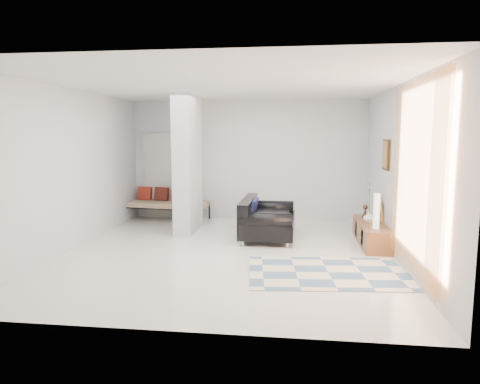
# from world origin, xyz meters

# --- Properties ---
(floor) EXTENTS (6.00, 6.00, 0.00)m
(floor) POSITION_xyz_m (0.00, 0.00, 0.00)
(floor) COLOR white
(floor) RESTS_ON ground
(ceiling) EXTENTS (6.00, 6.00, 0.00)m
(ceiling) POSITION_xyz_m (0.00, 0.00, 2.80)
(ceiling) COLOR white
(ceiling) RESTS_ON wall_back
(wall_back) EXTENTS (6.00, 0.00, 6.00)m
(wall_back) POSITION_xyz_m (0.00, 3.00, 1.40)
(wall_back) COLOR silver
(wall_back) RESTS_ON ground
(wall_front) EXTENTS (6.00, 0.00, 6.00)m
(wall_front) POSITION_xyz_m (0.00, -3.00, 1.40)
(wall_front) COLOR silver
(wall_front) RESTS_ON ground
(wall_left) EXTENTS (0.00, 6.00, 6.00)m
(wall_left) POSITION_xyz_m (-2.75, 0.00, 1.40)
(wall_left) COLOR silver
(wall_left) RESTS_ON ground
(wall_right) EXTENTS (0.00, 6.00, 6.00)m
(wall_right) POSITION_xyz_m (2.75, 0.00, 1.40)
(wall_right) COLOR silver
(wall_right) RESTS_ON ground
(partition_column) EXTENTS (0.35, 1.20, 2.80)m
(partition_column) POSITION_xyz_m (-1.10, 1.60, 1.40)
(partition_column) COLOR silver
(partition_column) RESTS_ON floor
(hallway_door) EXTENTS (0.85, 0.06, 2.04)m
(hallway_door) POSITION_xyz_m (-2.10, 2.96, 1.02)
(hallway_door) COLOR silver
(hallway_door) RESTS_ON floor
(curtain) EXTENTS (0.00, 2.55, 2.55)m
(curtain) POSITION_xyz_m (2.67, -1.15, 1.45)
(curtain) COLOR #FF9B43
(curtain) RESTS_ON wall_right
(wall_art) EXTENTS (0.04, 0.45, 0.55)m
(wall_art) POSITION_xyz_m (2.72, 0.90, 1.65)
(wall_art) COLOR #35200E
(wall_art) RESTS_ON wall_right
(media_console) EXTENTS (0.45, 1.68, 0.80)m
(media_console) POSITION_xyz_m (2.52, 0.90, 0.21)
(media_console) COLOR brown
(media_console) RESTS_ON floor
(loveseat) EXTENTS (1.04, 1.73, 0.76)m
(loveseat) POSITION_xyz_m (0.53, 1.20, 0.35)
(loveseat) COLOR silver
(loveseat) RESTS_ON floor
(daybed) EXTENTS (2.03, 1.08, 0.77)m
(daybed) POSITION_xyz_m (-1.92, 2.63, 0.41)
(daybed) COLOR black
(daybed) RESTS_ON floor
(area_rug) EXTENTS (2.44, 1.74, 0.01)m
(area_rug) POSITION_xyz_m (1.60, -0.90, 0.01)
(area_rug) COLOR beige
(area_rug) RESTS_ON floor
(cylinder_lamp) EXTENTS (0.11, 0.11, 0.61)m
(cylinder_lamp) POSITION_xyz_m (2.50, 0.41, 0.71)
(cylinder_lamp) COLOR silver
(cylinder_lamp) RESTS_ON media_console
(bronze_figurine) EXTENTS (0.13, 0.13, 0.25)m
(bronze_figurine) POSITION_xyz_m (2.47, 1.36, 0.53)
(bronze_figurine) COLOR #331E16
(bronze_figurine) RESTS_ON media_console
(vase) EXTENTS (0.21, 0.21, 0.21)m
(vase) POSITION_xyz_m (2.47, 0.94, 0.50)
(vase) COLOR white
(vase) RESTS_ON media_console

